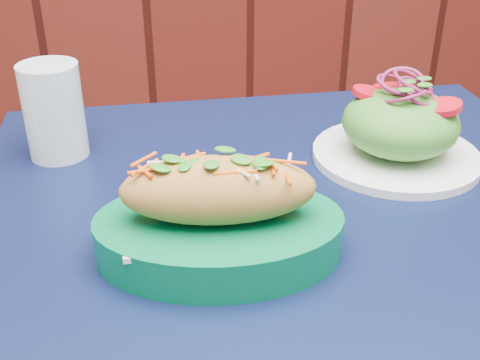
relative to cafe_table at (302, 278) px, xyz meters
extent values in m
cube|color=black|center=(0.00, 0.00, 0.07)|extent=(0.81, 0.81, 0.03)
cylinder|color=black|center=(-0.33, 0.33, -0.30)|extent=(0.04, 0.04, 0.72)
cylinder|color=black|center=(0.33, 0.33, -0.30)|extent=(0.04, 0.04, 0.72)
cube|color=white|center=(-0.11, -0.05, 0.13)|extent=(0.20, 0.11, 0.01)
ellipsoid|color=#BF803C|center=(-0.11, -0.05, 0.17)|extent=(0.21, 0.10, 0.07)
cylinder|color=white|center=(0.16, 0.13, 0.09)|extent=(0.23, 0.23, 0.01)
ellipsoid|color=#4C992D|center=(0.16, 0.13, 0.14)|extent=(0.16, 0.16, 0.09)
cylinder|color=red|center=(0.20, 0.10, 0.18)|extent=(0.05, 0.05, 0.01)
cylinder|color=red|center=(0.13, 0.16, 0.18)|extent=(0.05, 0.05, 0.01)
cylinder|color=red|center=(0.16, 0.18, 0.18)|extent=(0.05, 0.05, 0.01)
torus|color=#871D4D|center=(0.16, 0.13, 0.19)|extent=(0.06, 0.06, 0.01)
torus|color=#871D4D|center=(0.16, 0.13, 0.20)|extent=(0.06, 0.06, 0.01)
torus|color=#871D4D|center=(0.16, 0.13, 0.20)|extent=(0.06, 0.06, 0.01)
torus|color=#871D4D|center=(0.16, 0.13, 0.20)|extent=(0.06, 0.06, 0.01)
torus|color=#871D4D|center=(0.16, 0.13, 0.21)|extent=(0.06, 0.06, 0.01)
cylinder|color=silver|center=(-0.30, 0.22, 0.15)|extent=(0.08, 0.08, 0.13)
camera|label=1|loc=(-0.17, -0.58, 0.47)|focal=45.00mm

